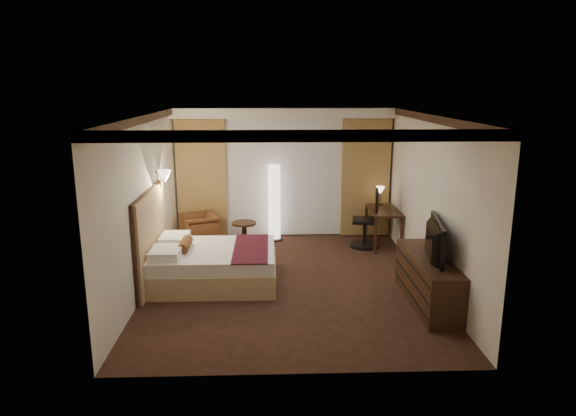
{
  "coord_description": "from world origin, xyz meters",
  "views": [
    {
      "loc": [
        -0.3,
        -7.87,
        3.14
      ],
      "look_at": [
        0.0,
        0.4,
        1.15
      ],
      "focal_mm": 32.0,
      "sensor_mm": 36.0,
      "label": 1
    }
  ],
  "objects_px": {
    "television": "(429,235)",
    "desk": "(383,228)",
    "bed": "(215,265)",
    "office_chair": "(365,218)",
    "floor_lamp": "(274,203)",
    "side_table": "(244,235)",
    "armchair": "(200,228)",
    "dresser": "(428,280)"
  },
  "relations": [
    {
      "from": "television",
      "to": "desk",
      "type": "bearing_deg",
      "value": 10.45
    },
    {
      "from": "desk",
      "to": "office_chair",
      "type": "xyz_separation_m",
      "value": [
        -0.38,
        -0.05,
        0.21
      ]
    },
    {
      "from": "desk",
      "to": "dresser",
      "type": "distance_m",
      "value": 2.79
    },
    {
      "from": "side_table",
      "to": "bed",
      "type": "bearing_deg",
      "value": -102.43
    },
    {
      "from": "armchair",
      "to": "side_table",
      "type": "distance_m",
      "value": 0.91
    },
    {
      "from": "armchair",
      "to": "office_chair",
      "type": "xyz_separation_m",
      "value": [
        3.27,
        -0.14,
        0.21
      ]
    },
    {
      "from": "side_table",
      "to": "dresser",
      "type": "xyz_separation_m",
      "value": [
        2.81,
        -2.75,
        0.09
      ]
    },
    {
      "from": "floor_lamp",
      "to": "office_chair",
      "type": "height_order",
      "value": "floor_lamp"
    },
    {
      "from": "bed",
      "to": "desk",
      "type": "height_order",
      "value": "desk"
    },
    {
      "from": "dresser",
      "to": "television",
      "type": "bearing_deg",
      "value": 180.0
    },
    {
      "from": "desk",
      "to": "office_chair",
      "type": "relative_size",
      "value": 0.93
    },
    {
      "from": "side_table",
      "to": "desk",
      "type": "bearing_deg",
      "value": 0.93
    },
    {
      "from": "floor_lamp",
      "to": "desk",
      "type": "xyz_separation_m",
      "value": [
        2.16,
        -0.5,
        -0.42
      ]
    },
    {
      "from": "bed",
      "to": "armchair",
      "type": "relative_size",
      "value": 2.67
    },
    {
      "from": "floor_lamp",
      "to": "side_table",
      "type": "bearing_deg",
      "value": -137.79
    },
    {
      "from": "bed",
      "to": "office_chair",
      "type": "xyz_separation_m",
      "value": [
        2.77,
        1.79,
        0.3
      ]
    },
    {
      "from": "side_table",
      "to": "dresser",
      "type": "bearing_deg",
      "value": -44.36
    },
    {
      "from": "dresser",
      "to": "television",
      "type": "distance_m",
      "value": 0.7
    },
    {
      "from": "floor_lamp",
      "to": "television",
      "type": "bearing_deg",
      "value": -56.49
    },
    {
      "from": "armchair",
      "to": "floor_lamp",
      "type": "distance_m",
      "value": 1.6
    },
    {
      "from": "office_chair",
      "to": "desk",
      "type": "bearing_deg",
      "value": 17.97
    },
    {
      "from": "desk",
      "to": "dresser",
      "type": "xyz_separation_m",
      "value": [
        0.05,
        -2.79,
        -0.02
      ]
    },
    {
      "from": "bed",
      "to": "dresser",
      "type": "xyz_separation_m",
      "value": [
        3.2,
        -0.95,
        0.07
      ]
    },
    {
      "from": "dresser",
      "to": "television",
      "type": "relative_size",
      "value": 1.57
    },
    {
      "from": "armchair",
      "to": "television",
      "type": "relative_size",
      "value": 0.63
    },
    {
      "from": "armchair",
      "to": "dresser",
      "type": "relative_size",
      "value": 0.4
    },
    {
      "from": "bed",
      "to": "floor_lamp",
      "type": "bearing_deg",
      "value": 66.96
    },
    {
      "from": "bed",
      "to": "floor_lamp",
      "type": "xyz_separation_m",
      "value": [
        1.0,
        2.34,
        0.5
      ]
    },
    {
      "from": "dresser",
      "to": "desk",
      "type": "bearing_deg",
      "value": 91.03
    },
    {
      "from": "bed",
      "to": "floor_lamp",
      "type": "relative_size",
      "value": 1.25
    },
    {
      "from": "bed",
      "to": "television",
      "type": "bearing_deg",
      "value": -16.61
    },
    {
      "from": "bed",
      "to": "office_chair",
      "type": "distance_m",
      "value": 3.32
    },
    {
      "from": "side_table",
      "to": "office_chair",
      "type": "distance_m",
      "value": 2.4
    },
    {
      "from": "side_table",
      "to": "dresser",
      "type": "height_order",
      "value": "dresser"
    },
    {
      "from": "desk",
      "to": "television",
      "type": "relative_size",
      "value": 0.92
    },
    {
      "from": "side_table",
      "to": "office_chair",
      "type": "relative_size",
      "value": 0.45
    },
    {
      "from": "armchair",
      "to": "desk",
      "type": "xyz_separation_m",
      "value": [
        3.65,
        -0.09,
        0.01
      ]
    },
    {
      "from": "bed",
      "to": "side_table",
      "type": "relative_size",
      "value": 3.74
    },
    {
      "from": "armchair",
      "to": "side_table",
      "type": "height_order",
      "value": "armchair"
    },
    {
      "from": "office_chair",
      "to": "television",
      "type": "bearing_deg",
      "value": -71.17
    },
    {
      "from": "armchair",
      "to": "floor_lamp",
      "type": "height_order",
      "value": "floor_lamp"
    },
    {
      "from": "armchair",
      "to": "office_chair",
      "type": "distance_m",
      "value": 3.28
    }
  ]
}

